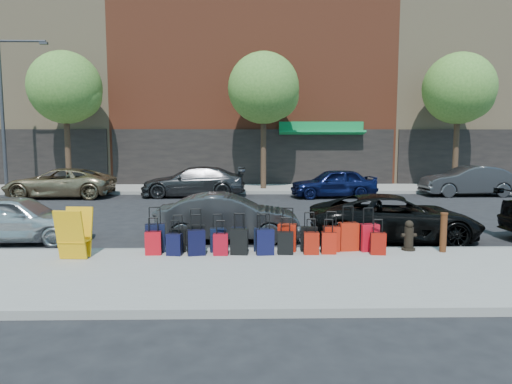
{
  "coord_description": "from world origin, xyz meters",
  "views": [
    {
      "loc": [
        -0.38,
        -15.22,
        2.71
      ],
      "look_at": [
        -0.11,
        -1.5,
        1.17
      ],
      "focal_mm": 32.0,
      "sensor_mm": 36.0,
      "label": 1
    }
  ],
  "objects_px": {
    "tree_left": "(68,90)",
    "car_far_2": "(333,183)",
    "car_far_1": "(193,182)",
    "streetlight": "(6,103)",
    "display_rack": "(74,234)",
    "tree_center": "(266,90)",
    "car_far_3": "(468,181)",
    "car_near_1": "(228,217)",
    "bollard": "(443,232)",
    "fire_hydrant": "(409,236)",
    "car_near_2": "(394,218)",
    "car_far_0": "(60,183)",
    "tree_right": "(461,90)",
    "suitcase_front_5": "(262,240)",
    "car_near_0": "(15,219)"
  },
  "relations": [
    {
      "from": "tree_right",
      "to": "car_far_3",
      "type": "bearing_deg",
      "value": -102.99
    },
    {
      "from": "display_rack",
      "to": "car_near_1",
      "type": "relative_size",
      "value": 0.28
    },
    {
      "from": "fire_hydrant",
      "to": "car_far_0",
      "type": "xyz_separation_m",
      "value": [
        -12.8,
        11.47,
        0.23
      ]
    },
    {
      "from": "tree_left",
      "to": "car_near_1",
      "type": "bearing_deg",
      "value": -54.31
    },
    {
      "from": "streetlight",
      "to": "suitcase_front_5",
      "type": "height_order",
      "value": "streetlight"
    },
    {
      "from": "tree_left",
      "to": "car_far_1",
      "type": "relative_size",
      "value": 1.44
    },
    {
      "from": "tree_left",
      "to": "tree_center",
      "type": "distance_m",
      "value": 10.5
    },
    {
      "from": "car_near_0",
      "to": "car_near_1",
      "type": "bearing_deg",
      "value": -90.51
    },
    {
      "from": "tree_right",
      "to": "display_rack",
      "type": "distance_m",
      "value": 21.85
    },
    {
      "from": "tree_left",
      "to": "car_near_1",
      "type": "relative_size",
      "value": 1.88
    },
    {
      "from": "car_near_1",
      "to": "car_far_2",
      "type": "relative_size",
      "value": 0.94
    },
    {
      "from": "streetlight",
      "to": "car_far_1",
      "type": "distance_m",
      "value": 10.7
    },
    {
      "from": "tree_center",
      "to": "car_far_3",
      "type": "bearing_deg",
      "value": -13.89
    },
    {
      "from": "streetlight",
      "to": "car_far_3",
      "type": "bearing_deg",
      "value": -4.3
    },
    {
      "from": "suitcase_front_5",
      "to": "bollard",
      "type": "distance_m",
      "value": 4.21
    },
    {
      "from": "car_near_1",
      "to": "car_near_2",
      "type": "relative_size",
      "value": 0.85
    },
    {
      "from": "car_far_2",
      "to": "car_far_3",
      "type": "relative_size",
      "value": 0.91
    },
    {
      "from": "streetlight",
      "to": "display_rack",
      "type": "xyz_separation_m",
      "value": [
        8.64,
        -14.16,
        -3.97
      ]
    },
    {
      "from": "suitcase_front_5",
      "to": "display_rack",
      "type": "height_order",
      "value": "display_rack"
    },
    {
      "from": "bollard",
      "to": "car_far_1",
      "type": "height_order",
      "value": "car_far_1"
    },
    {
      "from": "car_far_1",
      "to": "streetlight",
      "type": "bearing_deg",
      "value": -101.85
    },
    {
      "from": "streetlight",
      "to": "car_near_2",
      "type": "distance_m",
      "value": 20.64
    },
    {
      "from": "car_near_2",
      "to": "car_far_2",
      "type": "distance_m",
      "value": 9.57
    },
    {
      "from": "bollard",
      "to": "car_far_0",
      "type": "relative_size",
      "value": 0.18
    },
    {
      "from": "tree_right",
      "to": "suitcase_front_5",
      "type": "height_order",
      "value": "tree_right"
    },
    {
      "from": "car_near_1",
      "to": "bollard",
      "type": "bearing_deg",
      "value": -111.41
    },
    {
      "from": "car_near_2",
      "to": "car_far_3",
      "type": "distance_m",
      "value": 12.24
    },
    {
      "from": "display_rack",
      "to": "car_far_1",
      "type": "height_order",
      "value": "car_far_1"
    },
    {
      "from": "tree_right",
      "to": "car_near_0",
      "type": "xyz_separation_m",
      "value": [
        -17.73,
        -12.59,
        -4.76
      ]
    },
    {
      "from": "suitcase_front_5",
      "to": "fire_hydrant",
      "type": "xyz_separation_m",
      "value": [
        3.47,
        0.02,
        0.06
      ]
    },
    {
      "from": "bollard",
      "to": "car_far_1",
      "type": "relative_size",
      "value": 0.18
    },
    {
      "from": "car_near_2",
      "to": "car_far_0",
      "type": "height_order",
      "value": "car_far_0"
    },
    {
      "from": "tree_right",
      "to": "car_near_1",
      "type": "distance_m",
      "value": 17.98
    },
    {
      "from": "suitcase_front_5",
      "to": "bollard",
      "type": "height_order",
      "value": "bollard"
    },
    {
      "from": "car_far_0",
      "to": "car_far_3",
      "type": "relative_size",
      "value": 1.12
    },
    {
      "from": "car_far_0",
      "to": "display_rack",
      "type": "bearing_deg",
      "value": 23.2
    },
    {
      "from": "fire_hydrant",
      "to": "car_near_2",
      "type": "bearing_deg",
      "value": 81.41
    },
    {
      "from": "tree_left",
      "to": "car_far_2",
      "type": "relative_size",
      "value": 1.77
    },
    {
      "from": "display_rack",
      "to": "car_far_3",
      "type": "bearing_deg",
      "value": 44.47
    },
    {
      "from": "tree_right",
      "to": "car_far_2",
      "type": "bearing_deg",
      "value": -158.11
    },
    {
      "from": "car_near_2",
      "to": "car_near_0",
      "type": "bearing_deg",
      "value": 93.52
    },
    {
      "from": "tree_left",
      "to": "display_rack",
      "type": "relative_size",
      "value": 6.65
    },
    {
      "from": "car_near_2",
      "to": "car_far_1",
      "type": "relative_size",
      "value": 0.9
    },
    {
      "from": "car_near_1",
      "to": "car_far_1",
      "type": "relative_size",
      "value": 0.77
    },
    {
      "from": "car_far_1",
      "to": "car_far_3",
      "type": "bearing_deg",
      "value": 88.77
    },
    {
      "from": "tree_right",
      "to": "car_far_3",
      "type": "distance_m",
      "value": 5.3
    },
    {
      "from": "fire_hydrant",
      "to": "car_far_0",
      "type": "relative_size",
      "value": 0.14
    },
    {
      "from": "tree_left",
      "to": "car_far_0",
      "type": "distance_m",
      "value": 5.49
    },
    {
      "from": "bollard",
      "to": "car_far_0",
      "type": "bearing_deg",
      "value": 139.25
    },
    {
      "from": "fire_hydrant",
      "to": "car_near_1",
      "type": "xyz_separation_m",
      "value": [
        -4.33,
        1.8,
        0.16
      ]
    }
  ]
}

